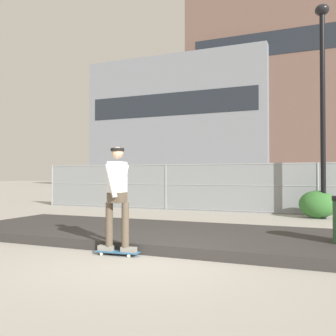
% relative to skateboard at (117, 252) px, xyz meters
% --- Properties ---
extents(ground_plane, '(120.00, 120.00, 0.00)m').
position_rel_skateboard_xyz_m(ground_plane, '(0.46, -0.18, -0.06)').
color(ground_plane, '#9E998E').
extents(gravel_berm, '(10.23, 3.30, 0.19)m').
position_rel_skateboard_xyz_m(gravel_berm, '(0.46, 1.83, 0.04)').
color(gravel_berm, '#33302D').
rests_on(gravel_berm, ground_plane).
extents(skateboard, '(0.81, 0.27, 0.07)m').
position_rel_skateboard_xyz_m(skateboard, '(0.00, 0.00, 0.00)').
color(skateboard, '#2D608C').
rests_on(skateboard, ground_plane).
extents(skater, '(0.73, 0.60, 1.84)m').
position_rel_skateboard_xyz_m(skater, '(-0.00, -0.00, 1.07)').
color(skater, gray).
rests_on(skater, skateboard).
extents(chain_fence, '(17.19, 0.06, 1.85)m').
position_rel_skateboard_xyz_m(chain_fence, '(0.46, 8.06, 0.87)').
color(chain_fence, gray).
rests_on(chain_fence, ground_plane).
extents(street_lamp, '(0.44, 0.44, 6.93)m').
position_rel_skateboard_xyz_m(street_lamp, '(3.47, 7.10, 4.25)').
color(street_lamp, black).
rests_on(street_lamp, ground_plane).
extents(parked_car_near, '(4.44, 2.03, 1.66)m').
position_rel_skateboard_xyz_m(parked_car_near, '(-2.64, 10.34, 0.78)').
color(parked_car_near, silver).
rests_on(parked_car_near, ground_plane).
extents(parked_car_mid, '(4.46, 2.06, 1.66)m').
position_rel_skateboard_xyz_m(parked_car_mid, '(3.03, 10.74, 0.78)').
color(parked_car_mid, maroon).
rests_on(parked_car_mid, ground_plane).
extents(library_building, '(20.89, 14.20, 14.79)m').
position_rel_skateboard_xyz_m(library_building, '(-11.59, 38.57, 7.34)').
color(library_building, slate).
rests_on(library_building, ground_plane).
extents(shrub_left, '(1.16, 0.95, 0.90)m').
position_rel_skateboard_xyz_m(shrub_left, '(3.29, 7.22, 0.39)').
color(shrub_left, '#336B2D').
rests_on(shrub_left, ground_plane).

